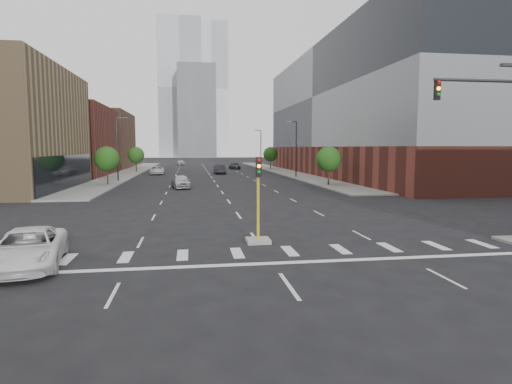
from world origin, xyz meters
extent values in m
plane|color=black|center=(0.00, 0.00, 0.00)|extent=(400.00, 400.00, 0.00)
cube|color=gray|center=(-15.00, 74.00, 0.07)|extent=(5.00, 92.00, 0.15)
cube|color=gray|center=(15.00, 74.00, 0.07)|extent=(5.00, 92.00, 0.15)
cube|color=brown|center=(-27.50, 66.00, 6.00)|extent=(20.00, 22.00, 12.00)
cube|color=brown|center=(-27.50, 92.00, 6.50)|extent=(20.00, 24.00, 13.00)
cube|color=brown|center=(29.50, 60.00, 2.50)|extent=(24.00, 70.00, 5.00)
cube|color=slate|center=(29.50, 60.00, 13.50)|extent=(24.00, 70.00, 17.00)
cube|color=#B2B7BC|center=(-8.00, 220.00, 35.00)|extent=(22.00, 22.00, 70.00)
cube|color=#B2B7BC|center=(10.00, 260.00, 40.00)|extent=(20.00, 20.00, 80.00)
cube|color=slate|center=(0.00, 200.00, 22.00)|extent=(18.00, 18.00, 44.00)
cube|color=#999993|center=(0.00, 9.00, 0.10)|extent=(1.20, 1.20, 0.20)
cylinder|color=gold|center=(0.00, 9.00, 1.80)|extent=(0.14, 0.14, 3.20)
cube|color=black|center=(0.00, 8.82, 3.90)|extent=(0.28, 0.18, 1.00)
sphere|color=red|center=(0.00, 8.72, 4.25)|extent=(0.18, 0.18, 0.18)
sphere|color=orange|center=(0.00, 8.72, 3.95)|extent=(0.18, 0.18, 0.18)
sphere|color=#0C7F19|center=(0.00, 8.72, 3.65)|extent=(0.18, 0.18, 0.18)
cylinder|color=#2D2D30|center=(11.00, 7.50, 8.20)|extent=(5.00, 0.16, 0.16)
cube|color=black|center=(8.70, 7.50, 7.70)|extent=(0.28, 0.18, 1.00)
sphere|color=red|center=(8.70, 7.38, 8.05)|extent=(0.18, 0.18, 0.18)
sphere|color=orange|center=(8.70, 7.38, 7.75)|extent=(0.18, 0.18, 0.18)
sphere|color=#0C7F19|center=(8.70, 7.38, 7.45)|extent=(0.18, 0.18, 0.18)
cube|color=#2D2D30|center=(12.70, 7.50, 9.00)|extent=(1.20, 0.25, 0.15)
cylinder|color=#2D2D30|center=(13.50, 55.00, 4.50)|extent=(0.20, 0.20, 9.00)
cube|color=#2D2D30|center=(12.70, 55.00, 9.00)|extent=(1.40, 0.22, 0.15)
cylinder|color=#2D2D30|center=(13.50, 90.00, 4.50)|extent=(0.20, 0.20, 9.00)
cube|color=#2D2D30|center=(12.70, 90.00, 9.00)|extent=(1.40, 0.22, 0.15)
cylinder|color=#2D2D30|center=(-13.50, 50.00, 4.50)|extent=(0.20, 0.20, 9.00)
cube|color=#2D2D30|center=(-12.70, 50.00, 9.00)|extent=(1.40, 0.22, 0.15)
cylinder|color=#382619|center=(-14.00, 45.00, 1.02)|extent=(0.20, 0.20, 1.75)
sphere|color=#184D14|center=(-14.00, 45.00, 3.40)|extent=(3.20, 3.20, 3.20)
cylinder|color=#382619|center=(-14.00, 75.00, 1.02)|extent=(0.20, 0.20, 1.75)
sphere|color=#184D14|center=(-14.00, 75.00, 3.40)|extent=(3.20, 3.20, 3.20)
cylinder|color=#382619|center=(14.00, 40.00, 1.02)|extent=(0.20, 0.20, 1.75)
sphere|color=#184D14|center=(14.00, 40.00, 3.40)|extent=(3.20, 3.20, 3.20)
cylinder|color=#382619|center=(14.00, 80.00, 1.02)|extent=(0.20, 0.20, 1.75)
sphere|color=#184D14|center=(14.00, 80.00, 3.40)|extent=(3.20, 3.20, 3.20)
imported|color=silver|center=(-4.56, 39.58, 0.83)|extent=(2.63, 5.09, 1.66)
imported|color=black|center=(1.96, 66.76, 0.86)|extent=(1.99, 5.28, 1.72)
imported|color=silver|center=(-9.40, 67.01, 0.76)|extent=(2.89, 5.60, 1.51)
imported|color=black|center=(6.51, 83.91, 0.73)|extent=(2.35, 5.13, 1.45)
imported|color=silver|center=(-5.96, 107.43, 0.72)|extent=(2.21, 4.39, 1.43)
imported|color=white|center=(-10.00, 6.00, 0.77)|extent=(3.44, 5.91, 1.55)
camera|label=1|loc=(-3.38, -12.33, 4.88)|focal=30.00mm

